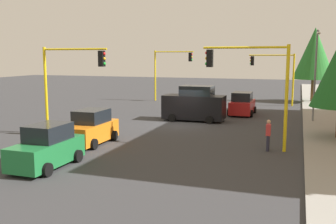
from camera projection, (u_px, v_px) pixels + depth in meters
ground_plane at (183, 125)px, 28.56m from camera, size 120.00×120.00×0.00m
sidewalk_kerb at (330, 121)px, 29.85m from camera, size 80.00×4.00×0.15m
lane_arrow_near at (56, 160)px, 18.74m from camera, size 2.40×1.10×1.10m
traffic_signal_near_left at (252, 76)px, 20.53m from camera, size 0.36×4.59×5.67m
traffic_signal_near_right at (69, 73)px, 24.19m from camera, size 0.36×4.59×5.64m
traffic_signal_far_right at (170, 65)px, 42.91m from camera, size 0.36×4.59×5.69m
traffic_signal_far_left at (275, 69)px, 39.30m from camera, size 0.36×4.59×5.31m
street_lamp_curbside at (316, 66)px, 28.35m from camera, size 2.15×0.28×7.00m
tree_roadside_far at (314, 53)px, 41.58m from camera, size 4.45×4.45×8.14m
delivery_van_black at (194, 105)px, 30.13m from camera, size 2.22×4.80×2.77m
car_orange at (91, 128)px, 22.31m from camera, size 3.91×2.06×1.98m
car_green at (47, 148)px, 17.58m from camera, size 3.86×2.00×1.98m
car_red at (242, 104)px, 33.35m from camera, size 3.95×2.11×1.98m
pedestrian_crossing at (268, 134)px, 20.57m from camera, size 0.40×0.24×1.70m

